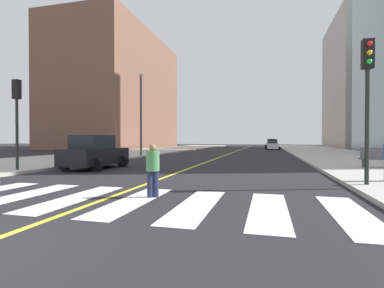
% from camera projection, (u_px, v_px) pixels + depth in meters
% --- Properties ---
extents(sidewalk_kerb_east, '(10.00, 120.00, 0.15)m').
position_uv_depth(sidewalk_kerb_east, '(380.00, 163.00, 20.54)').
color(sidewalk_kerb_east, '#B2ADA3').
rests_on(sidewalk_kerb_east, ground).
extents(sidewalk_kerb_west, '(10.00, 120.00, 0.15)m').
position_uv_depth(sidewalk_kerb_west, '(81.00, 157.00, 26.70)').
color(sidewalk_kerb_west, '#B2ADA3').
rests_on(sidewalk_kerb_west, ground).
extents(crosswalk_paint, '(13.50, 4.00, 0.01)m').
position_uv_depth(crosswalk_paint, '(104.00, 200.00, 8.14)').
color(crosswalk_paint, silver).
rests_on(crosswalk_paint, ground).
extents(lane_divider_paint, '(0.16, 80.00, 0.01)m').
position_uv_depth(lane_divider_paint, '(236.00, 151.00, 42.97)').
color(lane_divider_paint, yellow).
rests_on(lane_divider_paint, ground).
extents(parking_garage_concrete, '(18.00, 24.00, 28.37)m').
position_uv_depth(parking_garage_concrete, '(377.00, 82.00, 62.63)').
color(parking_garage_concrete, '#B2ADA3').
rests_on(parking_garage_concrete, ground).
extents(low_rise_brick_west, '(16.00, 32.00, 23.83)m').
position_uv_depth(low_rise_brick_west, '(119.00, 92.00, 62.12)').
color(low_rise_brick_west, brown).
rests_on(low_rise_brick_west, ground).
extents(car_gray_nearest, '(2.76, 4.36, 1.93)m').
position_uv_depth(car_gray_nearest, '(271.00, 144.00, 60.94)').
color(car_gray_nearest, slate).
rests_on(car_gray_nearest, ground).
extents(car_white_second, '(2.55, 4.06, 1.81)m').
position_uv_depth(car_white_second, '(273.00, 145.00, 49.55)').
color(car_white_second, silver).
rests_on(car_white_second, ground).
extents(car_black_third, '(2.83, 4.45, 1.96)m').
position_uv_depth(car_black_third, '(95.00, 153.00, 16.99)').
color(car_black_third, black).
rests_on(car_black_third, ground).
extents(traffic_light_near_corner, '(0.36, 0.41, 4.99)m').
position_uv_depth(traffic_light_near_corner, '(368.00, 83.00, 9.91)').
color(traffic_light_near_corner, black).
rests_on(traffic_light_near_corner, sidewalk_kerb_east).
extents(traffic_light_far_corner, '(0.36, 0.41, 4.67)m').
position_uv_depth(traffic_light_far_corner, '(17.00, 106.00, 15.01)').
color(traffic_light_far_corner, black).
rests_on(traffic_light_far_corner, sidewalk_kerb_west).
extents(park_bench, '(1.84, 0.72, 1.12)m').
position_uv_depth(park_bench, '(378.00, 158.00, 15.97)').
color(park_bench, '#47474C').
rests_on(park_bench, sidewalk_kerb_east).
extents(pedestrian_crossing, '(0.39, 0.39, 1.57)m').
position_uv_depth(pedestrian_crossing, '(153.00, 168.00, 8.47)').
color(pedestrian_crossing, '#232847').
rests_on(pedestrian_crossing, ground).
extents(street_lamp, '(0.44, 0.44, 8.27)m').
position_uv_depth(street_lamp, '(141.00, 107.00, 28.73)').
color(street_lamp, '#38383D').
rests_on(street_lamp, sidewalk_kerb_west).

